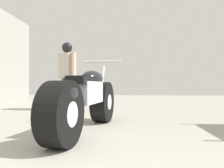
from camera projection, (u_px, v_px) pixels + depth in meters
The scene contains 3 objects.
ground_plane at pixel (111, 120), 3.73m from camera, with size 17.13×17.13×0.00m, color #9E998E.
motorcycle_maroon_cruiser at pixel (86, 100), 2.76m from camera, with size 0.71×2.12×0.99m.
mechanic_in_blue at pixel (67, 69), 5.25m from camera, with size 0.55×0.49×1.63m.
Camera 1 is at (0.26, -0.16, 0.61)m, focal length 34.78 mm.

